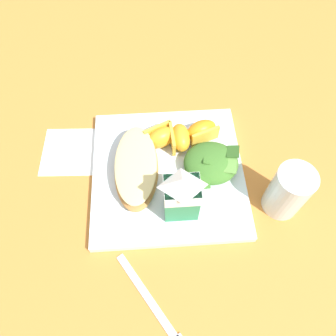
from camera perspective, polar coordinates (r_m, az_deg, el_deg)
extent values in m
plane|color=#C67A33|center=(0.62, 0.00, -1.19)|extent=(3.00, 3.00, 0.00)
cube|color=silver|center=(0.62, 0.00, -0.84)|extent=(0.28, 0.28, 0.02)
ellipsoid|color=#B77F42|center=(0.60, -5.51, -0.06)|extent=(0.09, 0.17, 0.03)
ellipsoid|color=maroon|center=(0.59, -5.60, 0.46)|extent=(0.08, 0.16, 0.01)
ellipsoid|color=#EAD184|center=(0.58, -5.66, 0.81)|extent=(0.08, 0.17, 0.01)
ellipsoid|color=#3D7028|center=(0.60, 7.56, 0.52)|extent=(0.10, 0.09, 0.04)
cube|color=#5B8E3D|center=(0.59, 5.47, 1.21)|extent=(0.04, 0.04, 0.01)
cube|color=#336023|center=(0.58, 7.73, 0.32)|extent=(0.04, 0.04, 0.01)
cube|color=#3D7028|center=(0.59, 7.12, 1.84)|extent=(0.03, 0.04, 0.02)
cube|color=#4C8433|center=(0.59, 8.51, 1.18)|extent=(0.04, 0.04, 0.01)
cube|color=#3D7028|center=(0.57, 6.18, -2.08)|extent=(0.02, 0.03, 0.01)
cube|color=#5B8E3D|center=(0.58, 10.84, 0.50)|extent=(0.03, 0.04, 0.01)
cube|color=#336023|center=(0.60, 11.30, 2.83)|extent=(0.03, 0.03, 0.02)
cube|color=#2D8451|center=(0.53, 2.35, -5.31)|extent=(0.06, 0.04, 0.09)
cube|color=white|center=(0.51, 2.47, -3.85)|extent=(0.06, 0.04, 0.03)
pyramid|color=white|center=(0.48, 2.58, -2.60)|extent=(0.06, 0.04, 0.02)
ellipsoid|color=orange|center=(0.64, 5.86, 6.60)|extent=(0.07, 0.05, 0.04)
cube|color=gold|center=(0.63, 6.53, 5.51)|extent=(0.06, 0.03, 0.03)
ellipsoid|color=orange|center=(0.62, 2.21, 5.33)|extent=(0.04, 0.06, 0.04)
cube|color=gold|center=(0.62, 0.73, 5.17)|extent=(0.01, 0.06, 0.03)
ellipsoid|color=orange|center=(0.62, -1.15, 5.35)|extent=(0.07, 0.06, 0.04)
cube|color=gold|center=(0.63, -1.86, 6.39)|extent=(0.05, 0.03, 0.03)
cube|color=white|center=(0.68, -16.66, 2.82)|extent=(0.12, 0.12, 0.00)
cube|color=silver|center=(0.55, -3.34, -21.90)|extent=(0.10, 0.15, 0.01)
cylinder|color=silver|center=(0.58, 20.23, -3.86)|extent=(0.06, 0.06, 0.10)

